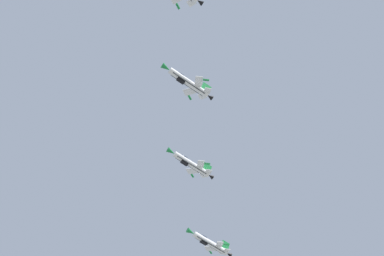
# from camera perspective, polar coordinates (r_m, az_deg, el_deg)

# --- Properties ---
(fighter_jet_right_wing) EXTENTS (9.36, 15.17, 6.23)m
(fighter_jet_right_wing) POSITION_cam_1_polar(r_m,az_deg,el_deg) (113.69, -0.55, 6.08)
(fighter_jet_right_wing) COLOR silver
(fighter_jet_left_outer) EXTENTS (9.44, 15.17, 6.00)m
(fighter_jet_left_outer) POSITION_cam_1_polar(r_m,az_deg,el_deg) (125.51, -0.16, -4.77)
(fighter_jet_left_outer) COLOR silver
(fighter_jet_right_outer) EXTENTS (9.49, 15.17, 5.85)m
(fighter_jet_right_outer) POSITION_cam_1_polar(r_m,az_deg,el_deg) (133.68, 2.36, -14.95)
(fighter_jet_right_outer) COLOR silver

